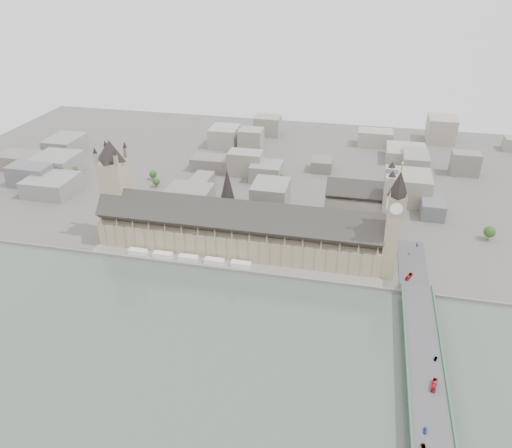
% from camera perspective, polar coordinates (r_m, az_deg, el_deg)
% --- Properties ---
extents(ground, '(900.00, 900.00, 0.00)m').
position_cam_1_polar(ground, '(461.45, -2.73, -4.40)').
color(ground, '#595651').
rests_on(ground, ground).
extents(river_thames, '(600.00, 600.00, 0.00)m').
position_cam_1_polar(river_thames, '(342.18, -10.27, -19.17)').
color(river_thames, '#434F46').
rests_on(river_thames, ground).
extents(embankment_wall, '(600.00, 1.50, 3.00)m').
position_cam_1_polar(embankment_wall, '(448.58, -3.23, -5.26)').
color(embankment_wall, gray).
rests_on(embankment_wall, ground).
extents(river_terrace, '(270.00, 15.00, 2.00)m').
position_cam_1_polar(river_terrace, '(454.86, -2.97, -4.80)').
color(river_terrace, gray).
rests_on(river_terrace, ground).
extents(terrace_tents, '(118.00, 7.00, 4.00)m').
position_cam_1_polar(terrace_tents, '(464.53, -7.75, -3.83)').
color(terrace_tents, white).
rests_on(terrace_tents, river_terrace).
extents(palace_of_westminster, '(265.00, 40.73, 55.44)m').
position_cam_1_polar(palace_of_westminster, '(466.00, -2.17, -0.78)').
color(palace_of_westminster, tan).
rests_on(palace_of_westminster, ground).
extents(elizabeth_tower, '(17.00, 17.00, 107.50)m').
position_cam_1_polar(elizabeth_tower, '(428.09, 15.52, 0.68)').
color(elizabeth_tower, tan).
rests_on(elizabeth_tower, ground).
extents(victoria_tower, '(30.00, 30.00, 100.00)m').
position_cam_1_polar(victoria_tower, '(498.92, -15.79, 4.34)').
color(victoria_tower, tan).
rests_on(victoria_tower, ground).
extents(central_tower, '(13.00, 13.00, 48.00)m').
position_cam_1_polar(central_tower, '(457.75, -3.27, 3.58)').
color(central_tower, tan).
rests_on(central_tower, ground).
extents(westminster_bridge, '(25.00, 325.00, 10.25)m').
position_cam_1_polar(westminster_bridge, '(380.75, 18.47, -13.44)').
color(westminster_bridge, '#474749').
rests_on(westminster_bridge, ground).
extents(bridge_parapets, '(25.00, 235.00, 1.15)m').
position_cam_1_polar(bridge_parapets, '(344.64, 19.14, -17.60)').
color(bridge_parapets, '#38674B').
rests_on(bridge_parapets, westminster_bridge).
extents(westminster_abbey, '(68.00, 36.00, 64.00)m').
position_cam_1_polar(westminster_abbey, '(519.49, 11.89, 2.14)').
color(westminster_abbey, gray).
rests_on(westminster_abbey, ground).
extents(city_skyline_inland, '(720.00, 360.00, 38.00)m').
position_cam_1_polar(city_skyline_inland, '(668.24, 2.70, 8.21)').
color(city_skyline_inland, gray).
rests_on(city_skyline_inland, ground).
extents(park_trees, '(110.00, 30.00, 15.00)m').
position_cam_1_polar(park_trees, '(509.70, -2.10, 0.02)').
color(park_trees, '#254819').
rests_on(park_trees, ground).
extents(red_bus_north, '(6.88, 11.07, 3.06)m').
position_cam_1_polar(red_bus_north, '(439.94, 17.06, -5.79)').
color(red_bus_north, '#B41614').
rests_on(red_bus_north, westminster_bridge).
extents(red_bus_south, '(4.97, 11.49, 3.12)m').
position_cam_1_polar(red_bus_south, '(348.01, 19.69, -16.94)').
color(red_bus_south, '#B4161F').
rests_on(red_bus_south, westminster_bridge).
extents(car_blue, '(2.50, 4.72, 1.53)m').
position_cam_1_polar(car_blue, '(322.81, 18.77, -21.45)').
color(car_blue, '#1A31AD').
rests_on(car_blue, westminster_bridge).
extents(car_silver, '(2.64, 4.29, 1.34)m').
position_cam_1_polar(car_silver, '(367.56, 19.84, -14.28)').
color(car_silver, gray).
rests_on(car_silver, westminster_bridge).
extents(car_grey, '(2.74, 5.46, 1.48)m').
position_cam_1_polar(car_grey, '(315.07, 18.60, -23.05)').
color(car_grey, gray).
rests_on(car_grey, westminster_bridge).
extents(car_approach, '(2.17, 5.20, 1.50)m').
position_cam_1_polar(car_approach, '(489.60, 17.94, -2.31)').
color(car_approach, gray).
rests_on(car_approach, westminster_bridge).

